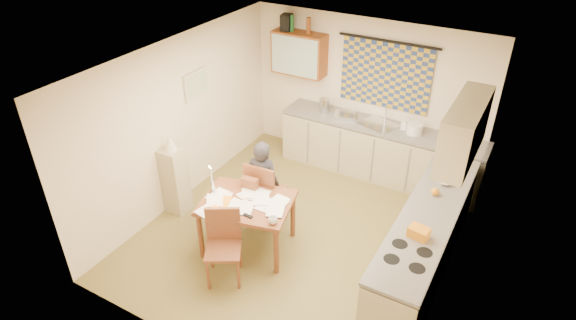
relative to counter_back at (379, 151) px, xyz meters
The scene contains 44 objects.
floor 2.05m from the counter_back, 102.27° to the right, with size 4.00×4.50×0.02m, color brown.
ceiling 2.87m from the counter_back, 102.27° to the right, with size 4.00×4.50×0.02m, color white.
wall_back 0.96m from the counter_back, 143.83° to the left, with size 4.00×0.02×2.50m, color beige.
wall_front 4.31m from the counter_back, 95.75° to the right, with size 4.00×0.02×2.50m, color beige.
wall_left 3.22m from the counter_back, 141.30° to the right, with size 0.02×4.50×2.50m, color beige.
wall_right 2.64m from the counter_back, 50.88° to the right, with size 0.02×4.50×2.50m, color beige.
window_blind 1.23m from the counter_back, 114.68° to the left, with size 1.45×0.03×1.05m, color navy.
curtain_rod 1.77m from the counter_back, 116.40° to the left, with size 0.04×0.04×1.60m, color black.
wall_cabinet 2.08m from the counter_back, behind, with size 0.90×0.34×0.70m, color brown.
wall_cabinet_glass 2.07m from the counter_back, behind, with size 0.84×0.02×0.64m, color #99B2A5.
upper_cabinet_right 2.43m from the counter_back, 44.88° to the right, with size 0.34×1.30×0.70m, color tan.
framed_print 3.11m from the counter_back, 147.08° to the right, with size 0.04×0.50×0.40m, color beige.
print_canvas 3.09m from the counter_back, 146.80° to the right, with size 0.01×0.42×0.32m, color silver.
counter_back is the anchor object (origin of this frame).
counter_right 2.24m from the counter_back, 55.34° to the right, with size 0.62×2.95×0.92m.
stove 2.99m from the counter_back, 64.71° to the right, with size 0.59×0.59×0.91m.
sink 0.43m from the counter_back, behind, with size 0.55×0.45×0.10m, color silver.
tap 0.63m from the counter_back, 95.25° to the left, with size 0.03×0.03×0.28m, color silver.
dish_rack 0.81m from the counter_back, behind, with size 0.35×0.30×0.06m, color silver.
kettle 1.17m from the counter_back, behind, with size 0.18×0.18×0.24m, color silver.
mixing_bowl 0.75m from the counter_back, ahead, with size 0.24×0.24×0.16m, color white.
soap_bottle 0.66m from the counter_back, ahead, with size 0.09×0.10×0.19m, color white.
bowl 1.78m from the counter_back, 41.81° to the right, with size 0.26×0.26×0.05m, color white.
orange_bag 2.72m from the counter_back, 61.46° to the right, with size 0.22×0.16×0.12m, color orange.
fruit_orange 1.98m from the counter_back, 50.05° to the right, with size 0.10×0.10×0.10m, color orange.
speaker 2.58m from the counter_back, behind, with size 0.16×0.20×0.26m, color black.
bottle_green 2.51m from the counter_back, behind, with size 0.07×0.07×0.26m, color #195926.
bottle_brown 2.32m from the counter_back, behind, with size 0.07×0.07×0.26m, color brown.
dining_table 2.70m from the counter_back, 109.23° to the right, with size 1.32×1.11×0.75m.
chair_far 2.19m from the counter_back, 116.30° to the right, with size 0.49×0.49×1.02m.
chair_near 3.29m from the counter_back, 104.55° to the right, with size 0.59×0.59×0.95m.
person 2.25m from the counter_back, 116.15° to the right, with size 0.54×0.41×1.34m, color black.
shelf_stand 3.29m from the counter_back, 133.58° to the right, with size 0.32×0.30×1.04m, color tan.
lampshade 3.36m from the counter_back, 133.58° to the right, with size 0.20×0.20×0.22m, color beige.
letter_rack 2.53m from the counter_back, 113.80° to the right, with size 0.22×0.10×0.16m, color brown.
mug 2.81m from the counter_back, 97.47° to the right, with size 0.15×0.15×0.09m, color white.
magazine 3.19m from the counter_back, 113.23° to the right, with size 0.29×0.30×0.02m, color maroon.
book 3.04m from the counter_back, 114.18° to the right, with size 0.27×0.32×0.02m, color orange.
orange_box 3.12m from the counter_back, 110.99° to the right, with size 0.12×0.08×0.04m, color orange.
eyeglasses 2.90m from the counter_back, 104.03° to the right, with size 0.13×0.04×0.02m, color black.
candle_holder 2.97m from the counter_back, 118.12° to the right, with size 0.06×0.06×0.18m, color silver.
candle 3.02m from the counter_back, 117.47° to the right, with size 0.02×0.02×0.22m, color white.
candle_flame 3.05m from the counter_back, 118.03° to the right, with size 0.02×0.02×0.02m, color #FFCC66.
papers 2.75m from the counter_back, 109.18° to the right, with size 1.11×0.93×0.02m.
Camera 1 is at (2.46, -4.69, 4.45)m, focal length 30.00 mm.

